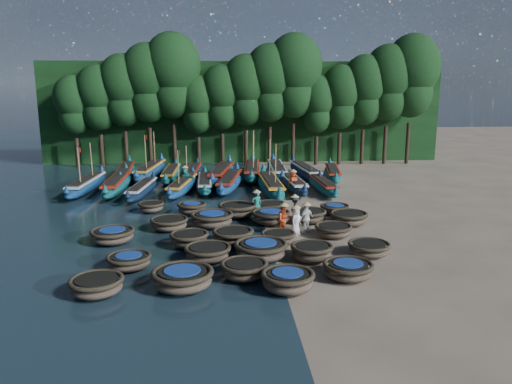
{
  "coord_description": "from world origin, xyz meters",
  "views": [
    {
      "loc": [
        -2.46,
        -28.26,
        7.97
      ],
      "look_at": [
        -0.26,
        1.92,
        1.3
      ],
      "focal_mm": 35.0,
      "sensor_mm": 36.0,
      "label": 1
    }
  ],
  "objects": [
    {
      "name": "coracle_1",
      "position": [
        -4.0,
        -9.76,
        0.47
      ],
      "size": [
        2.83,
        2.83,
        0.82
      ],
      "rotation": [
        0.0,
        0.0,
        -0.26
      ],
      "color": "brown",
      "rests_on": "ground"
    },
    {
      "name": "tree_3",
      "position": [
        -9.1,
        20.0,
        8.0
      ],
      "size": [
        4.92,
        4.92,
        11.6
      ],
      "color": "black",
      "rests_on": "ground"
    },
    {
      "name": "coracle_22",
      "position": [
        -1.46,
        0.78,
        0.48
      ],
      "size": [
        2.77,
        2.77,
        0.85
      ],
      "rotation": [
        0.0,
        0.0,
        0.37
      ],
      "color": "brown",
      "rests_on": "ground"
    },
    {
      "name": "long_boat_9",
      "position": [
        -10.4,
        13.69,
        0.58
      ],
      "size": [
        2.27,
        8.57,
        1.51
      ],
      "rotation": [
        0.0,
        0.0,
        0.09
      ],
      "color": "#10585C",
      "rests_on": "ground"
    },
    {
      "name": "long_boat_4",
      "position": [
        -3.62,
        8.84,
        0.49
      ],
      "size": [
        1.47,
        7.39,
        1.3
      ],
      "rotation": [
        0.0,
        0.0,
        0.03
      ],
      "color": "#10585C",
      "rests_on": "ground"
    },
    {
      "name": "coracle_23",
      "position": [
        0.62,
        1.69,
        0.38
      ],
      "size": [
        2.25,
        2.25,
        0.66
      ],
      "rotation": [
        0.0,
        0.0,
        0.24
      ],
      "color": "brown",
      "rests_on": "ground"
    },
    {
      "name": "long_boat_8",
      "position": [
        5.12,
        7.57,
        0.5
      ],
      "size": [
        1.7,
        7.44,
        1.31
      ],
      "rotation": [
        0.0,
        0.0,
        0.06
      ],
      "color": "#10585C",
      "rests_on": "ground"
    },
    {
      "name": "fisherman_4",
      "position": [
        2.13,
        -2.63,
        0.88
      ],
      "size": [
        1.0,
        0.89,
        1.82
      ],
      "rotation": [
        0.0,
        0.0,
        3.78
      ],
      "color": "silver",
      "rests_on": "ground"
    },
    {
      "name": "fisherman_3",
      "position": [
        1.84,
        -0.31,
        0.81
      ],
      "size": [
        0.7,
        1.06,
        1.73
      ],
      "rotation": [
        0.0,
        0.0,
        4.85
      ],
      "color": "black",
      "rests_on": "ground"
    },
    {
      "name": "coracle_5",
      "position": [
        -6.48,
        -7.4,
        0.38
      ],
      "size": [
        1.97,
        1.97,
        0.66
      ],
      "rotation": [
        0.0,
        0.0,
        0.02
      ],
      "color": "brown",
      "rests_on": "ground"
    },
    {
      "name": "tree_11",
      "position": [
        9.3,
        20.0,
        6.65
      ],
      "size": [
        4.09,
        4.09,
        9.65
      ],
      "color": "black",
      "rests_on": "ground"
    },
    {
      "name": "coracle_3",
      "position": [
        0.09,
        -10.26,
        0.47
      ],
      "size": [
        2.31,
        2.31,
        0.81
      ],
      "rotation": [
        0.0,
        0.0,
        -0.21
      ],
      "color": "brown",
      "rests_on": "ground"
    },
    {
      "name": "fisherman_0",
      "position": [
        1.5,
        -3.0,
        0.85
      ],
      "size": [
        0.86,
        0.92,
        1.77
      ],
      "rotation": [
        0.0,
        0.0,
        0.93
      ],
      "color": "silver",
      "rests_on": "ground"
    },
    {
      "name": "coracle_20",
      "position": [
        -6.79,
        2.34,
        0.37
      ],
      "size": [
        1.78,
        1.78,
        0.65
      ],
      "rotation": [
        0.0,
        0.0,
        -0.22
      ],
      "color": "brown",
      "rests_on": "ground"
    },
    {
      "name": "coracle_18",
      "position": [
        2.64,
        -0.71,
        0.44
      ],
      "size": [
        2.13,
        2.13,
        0.77
      ],
      "rotation": [
        0.0,
        0.0,
        -0.18
      ],
      "color": "brown",
      "rests_on": "ground"
    },
    {
      "name": "coracle_16",
      "position": [
        -2.96,
        -1.19,
        0.48
      ],
      "size": [
        2.7,
        2.7,
        0.84
      ],
      "rotation": [
        0.0,
        0.0,
        0.22
      ],
      "color": "brown",
      "rests_on": "ground"
    },
    {
      "name": "coracle_0",
      "position": [
        -7.24,
        -10.07,
        0.41
      ],
      "size": [
        2.23,
        2.23,
        0.71
      ],
      "rotation": [
        0.0,
        0.0,
        0.16
      ],
      "color": "brown",
      "rests_on": "ground"
    },
    {
      "name": "long_boat_1",
      "position": [
        -10.12,
        8.63,
        0.59
      ],
      "size": [
        1.68,
        8.87,
        1.56
      ],
      "rotation": [
        0.0,
        0.0,
        0.02
      ],
      "color": "#10585C",
      "rests_on": "ground"
    },
    {
      "name": "fisherman_1",
      "position": [
        -0.31,
        0.55,
        0.93
      ],
      "size": [
        0.69,
        0.55,
        1.86
      ],
      "rotation": [
        0.0,
        0.0,
        3.43
      ],
      "color": "#1A6E65",
      "rests_on": "ground"
    },
    {
      "name": "tree_12",
      "position": [
        11.6,
        20.0,
        7.32
      ],
      "size": [
        4.51,
        4.51,
        10.63
      ],
      "color": "black",
      "rests_on": "ground"
    },
    {
      "name": "tree_10",
      "position": [
        7.0,
        20.0,
        5.97
      ],
      "size": [
        3.68,
        3.68,
        8.68
      ],
      "color": "black",
      "rests_on": "ground"
    },
    {
      "name": "coracle_11",
      "position": [
        -4.03,
        -4.57,
        0.42
      ],
      "size": [
        2.24,
        2.24,
        0.74
      ],
      "rotation": [
        0.0,
        0.0,
        -0.29
      ],
      "color": "brown",
      "rests_on": "ground"
    },
    {
      "name": "coracle_24",
      "position": [
        4.51,
        0.92,
        0.37
      ],
      "size": [
        2.05,
        2.05,
        0.64
      ],
      "rotation": [
        0.0,
        0.0,
        -0.25
      ],
      "color": "brown",
      "rests_on": "ground"
    },
    {
      "name": "foliage_wall",
      "position": [
        0.0,
        23.5,
        5.0
      ],
      "size": [
        40.0,
        3.0,
        10.0
      ],
      "primitive_type": "cube",
      "color": "black",
      "rests_on": "ground"
    },
    {
      "name": "coracle_4",
      "position": [
        2.76,
        -9.15,
        0.41
      ],
      "size": [
        2.13,
        2.13,
        0.7
      ],
      "rotation": [
        0.0,
        0.0,
        -0.06
      ],
      "color": "brown",
      "rests_on": "ground"
    },
    {
      "name": "tree_13",
      "position": [
        13.9,
        20.0,
        8.0
      ],
      "size": [
        4.92,
        4.92,
        11.6
      ],
      "color": "black",
      "rests_on": "ground"
    },
    {
      "name": "tree_8",
      "position": [
        2.4,
        20.0,
        8.0
      ],
      "size": [
        4.92,
        4.92,
        11.6
      ],
      "color": "black",
      "rests_on": "ground"
    },
    {
      "name": "fisherman_6",
      "position": [
        2.81,
        6.89,
        0.93
      ],
      "size": [
        0.95,
        0.73,
        1.94
      ],
      "rotation": [
        0.0,
        0.0,
        0.22
      ],
      "color": "#BF3F19",
      "rests_on": "ground"
    },
    {
      "name": "coracle_15",
      "position": [
        -5.3,
        -1.59,
        0.4
      ],
      "size": [
        2.54,
        2.54,
        0.69
      ],
      "rotation": [
        0.0,
        0.0,
        -0.38
      ],
      "color": "brown",
      "rests_on": "ground"
    },
    {
      "name": "long_boat_2",
      "position": [
        -8.06,
        7.05,
        0.49
      ],
      "size": [
        2.07,
        7.28,
        1.29
      ],
      "rotation": [
        0.0,
        0.0,
        -0.11
      ],
      "color": "#0F1E37",
      "rests_on": "ground"
    },
    {
      "name": "coracle_6",
      "position": [
        -3.08,
        -6.63,
        0.41
      ],
      "size": [
        2.46,
        2.46,
        0.72
      ],
      "rotation": [
        0.0,
        0.0,
        -0.26
      ],
      "color": "brown",
      "rests_on": "ground"
    },
    {
      "name": "long_boat_13",
      "position": [
        -2.34,
        12.55,
        0.6
      ],
      "size": [
        3.05,
        8.84,
        1.58
      ],
      "rotation": [
        0.0,
        0.0,
        -0.17
      ],
      "color": "navy",
      "rests_on": "ground"
    },
    {
      "name": "long_boat_7",
      "position": [
        2.97,
        8.24,
        0.54
      ],
      "size": [
        1.94,
        8.09,
        1.43
      ],
      "rotation": [
        0.0,
        0.0,
        0.07
      ],
      "color": "#0F1E37",
      "rests_on": "ground"
    },
    {
      "name": "long_boat_0",
      "position": [
        -12.35,
        8.65,
        0.56
      ],
      "size": [
        2.0,
        8.31,
        3.54
      ],
      "rotation": [
        0.0,
        0.0,
        -0.07
      ],
      "color": "navy",
      "rests_on": "ground"
    },
    {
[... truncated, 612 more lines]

